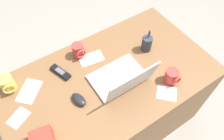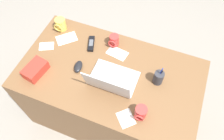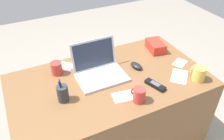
# 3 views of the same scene
# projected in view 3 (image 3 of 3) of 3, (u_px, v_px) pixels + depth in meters

# --- Properties ---
(desk) EXTENTS (1.37, 0.77, 0.74)m
(desk) POSITION_uv_depth(u_px,v_px,m) (110.00, 116.00, 1.84)
(desk) COLOR brown
(desk) RESTS_ON ground
(laptop) EXTENTS (0.34, 0.28, 0.23)m
(laptop) POSITION_uv_depth(u_px,v_px,m) (99.00, 70.00, 1.64)
(laptop) COLOR silver
(laptop) RESTS_ON desk
(computer_mouse) EXTENTS (0.08, 0.12, 0.04)m
(computer_mouse) POSITION_uv_depth(u_px,v_px,m) (136.00, 66.00, 1.73)
(computer_mouse) COLOR black
(computer_mouse) RESTS_ON desk
(coffee_mug_white) EXTENTS (0.08, 0.09, 0.09)m
(coffee_mug_white) POSITION_uv_depth(u_px,v_px,m) (56.00, 68.00, 1.66)
(coffee_mug_white) COLOR #C63833
(coffee_mug_white) RESTS_ON desk
(coffee_mug_tall) EXTENTS (0.08, 0.09, 0.10)m
(coffee_mug_tall) POSITION_uv_depth(u_px,v_px,m) (139.00, 95.00, 1.43)
(coffee_mug_tall) COLOR #C63833
(coffee_mug_tall) RESTS_ON desk
(coffee_mug_spare) EXTENTS (0.09, 0.10, 0.10)m
(coffee_mug_spare) POSITION_uv_depth(u_px,v_px,m) (199.00, 73.00, 1.60)
(coffee_mug_spare) COLOR #E0BC4C
(coffee_mug_spare) RESTS_ON desk
(cordless_phone) EXTENTS (0.09, 0.15, 0.03)m
(cordless_phone) POSITION_uv_depth(u_px,v_px,m) (155.00, 85.00, 1.56)
(cordless_phone) COLOR black
(cordless_phone) RESTS_ON desk
(pen_holder) EXTENTS (0.07, 0.07, 0.17)m
(pen_holder) POSITION_uv_depth(u_px,v_px,m) (63.00, 93.00, 1.43)
(pen_holder) COLOR #333338
(pen_holder) RESTS_ON desk
(snack_bag) EXTENTS (0.14, 0.20, 0.08)m
(snack_bag) POSITION_uv_depth(u_px,v_px,m) (156.00, 46.00, 1.92)
(snack_bag) COLOR red
(snack_bag) RESTS_ON desk
(paper_note_near_laptop) EXTENTS (0.17, 0.12, 0.00)m
(paper_note_near_laptop) POSITION_uv_depth(u_px,v_px,m) (125.00, 96.00, 1.49)
(paper_note_near_laptop) COLOR white
(paper_note_near_laptop) RESTS_ON desk
(paper_note_left) EXTENTS (0.19, 0.19, 0.00)m
(paper_note_left) POSITION_uv_depth(u_px,v_px,m) (179.00, 76.00, 1.66)
(paper_note_left) COLOR white
(paper_note_left) RESTS_ON desk
(paper_note_right) EXTENTS (0.14, 0.12, 0.00)m
(paper_note_right) POSITION_uv_depth(u_px,v_px,m) (180.00, 63.00, 1.79)
(paper_note_right) COLOR white
(paper_note_right) RESTS_ON desk
(paper_note_front) EXTENTS (0.15, 0.15, 0.00)m
(paper_note_front) POSITION_uv_depth(u_px,v_px,m) (66.00, 66.00, 1.75)
(paper_note_front) COLOR white
(paper_note_front) RESTS_ON desk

